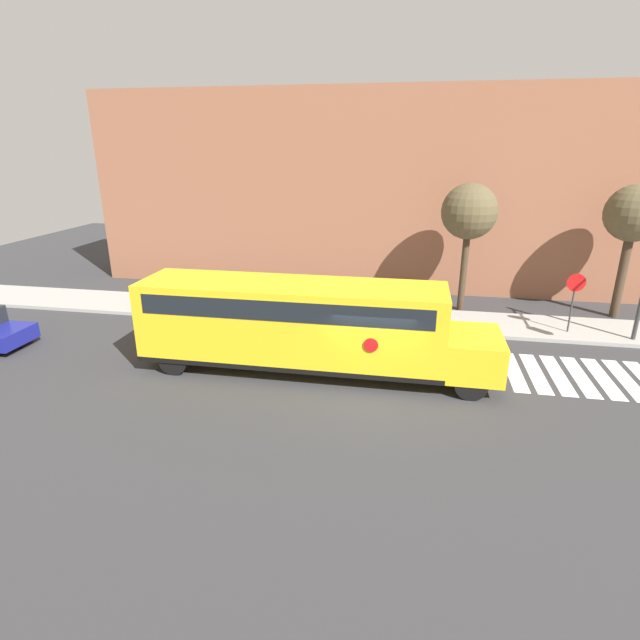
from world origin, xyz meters
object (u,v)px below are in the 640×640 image
Objects in this scene: stop_sign at (574,295)px; tree_far_sidewalk at (469,213)px; tree_near_sidewalk at (634,216)px; school_bus at (302,322)px.

tree_far_sidewalk reaches higher than stop_sign.
tree_near_sidewalk is at bearing 1.82° from tree_far_sidewalk.
school_bus is 2.05× the size of tree_far_sidewalk.
tree_near_sidewalk reaches higher than tree_far_sidewalk.
tree_far_sidewalk is (-4.01, 2.63, 2.76)m from stop_sign.
tree_far_sidewalk is at bearing 53.35° from school_bus.
stop_sign is at bearing 27.79° from school_bus.
tree_far_sidewalk is (5.80, 7.80, 2.71)m from school_bus.
school_bus is 11.10m from stop_sign.
tree_far_sidewalk is (-6.69, -0.21, -0.01)m from tree_near_sidewalk.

